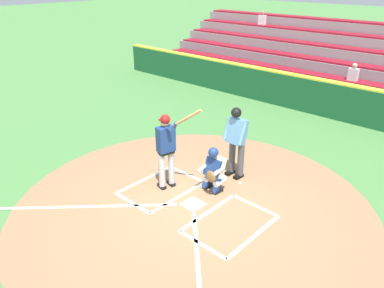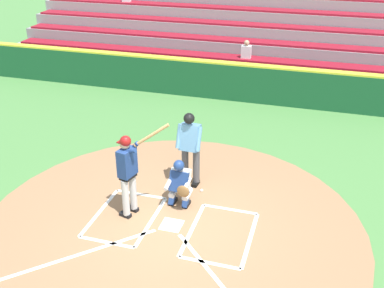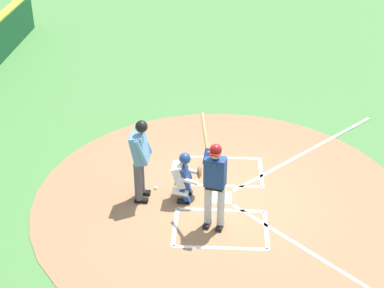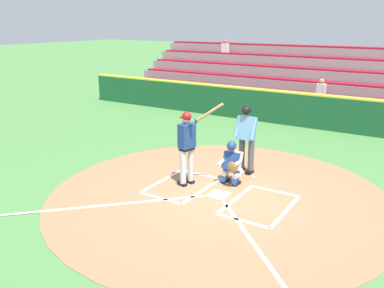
{
  "view_description": "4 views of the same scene",
  "coord_description": "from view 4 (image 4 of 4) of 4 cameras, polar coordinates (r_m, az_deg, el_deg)",
  "views": [
    {
      "loc": [
        -4.77,
        5.21,
        4.75
      ],
      "look_at": [
        0.45,
        -0.45,
        1.21
      ],
      "focal_mm": 34.96,
      "sensor_mm": 36.0,
      "label": 1
    },
    {
      "loc": [
        -2.64,
        7.34,
        5.82
      ],
      "look_at": [
        -0.03,
        -1.38,
        1.24
      ],
      "focal_mm": 43.05,
      "sensor_mm": 36.0,
      "label": 2
    },
    {
      "loc": [
        10.09,
        -0.06,
        7.09
      ],
      "look_at": [
        -0.21,
        -0.64,
        1.19
      ],
      "focal_mm": 53.77,
      "sensor_mm": 36.0,
      "label": 3
    },
    {
      "loc": [
        -4.17,
        7.83,
        3.96
      ],
      "look_at": [
        0.53,
        0.35,
        1.27
      ],
      "focal_mm": 38.11,
      "sensor_mm": 36.0,
      "label": 4
    }
  ],
  "objects": [
    {
      "name": "ground_plane",
      "position": [
        9.72,
        3.75,
        -7.15
      ],
      "size": [
        120.0,
        120.0,
        0.0
      ],
      "primitive_type": "plane",
      "color": "#4C8442"
    },
    {
      "name": "dirt_circle",
      "position": [
        9.72,
        3.75,
        -7.11
      ],
      "size": [
        8.0,
        8.0,
        0.01
      ],
      "primitive_type": "cylinder",
      "color": "#99704C",
      "rests_on": "ground"
    },
    {
      "name": "bleacher_stand",
      "position": [
        19.83,
        19.77,
        7.36
      ],
      "size": [
        20.0,
        5.1,
        3.0
      ],
      "color": "gray",
      "rests_on": "ground"
    },
    {
      "name": "batter",
      "position": [
        9.91,
        -0.65,
        0.15
      ],
      "size": [
        1.05,
        0.54,
        2.13
      ],
      "color": "#BCBCBC",
      "rests_on": "ground"
    },
    {
      "name": "home_plate_and_chalk",
      "position": [
        9.02,
        1.05,
        -9.01
      ],
      "size": [
        7.93,
        4.91,
        0.01
      ],
      "color": "white",
      "rests_on": "dirt_circle"
    },
    {
      "name": "catcher",
      "position": [
        10.17,
        5.61,
        -2.5
      ],
      "size": [
        0.59,
        0.63,
        1.13
      ],
      "color": "black",
      "rests_on": "ground"
    },
    {
      "name": "plate_umpire",
      "position": [
        10.82,
        7.62,
        1.33
      ],
      "size": [
        0.59,
        0.43,
        1.86
      ],
      "color": "#4C4C51",
      "rests_on": "ground"
    },
    {
      "name": "baseball",
      "position": [
        10.8,
        8.58,
        -4.57
      ],
      "size": [
        0.07,
        0.07,
        0.07
      ],
      "primitive_type": "sphere",
      "color": "white",
      "rests_on": "ground"
    },
    {
      "name": "backstop_wall",
      "position": [
        16.23,
        16.58,
        4.46
      ],
      "size": [
        22.0,
        0.36,
        1.31
      ],
      "color": "#19512D",
      "rests_on": "ground"
    }
  ]
}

